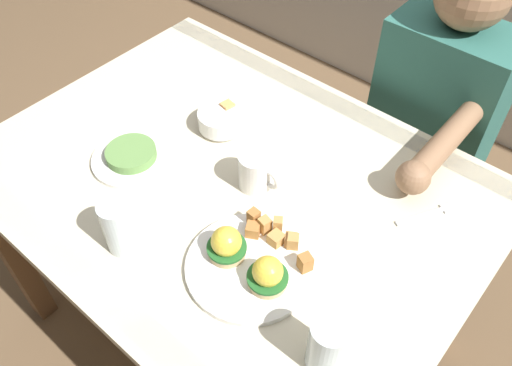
{
  "coord_description": "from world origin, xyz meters",
  "views": [
    {
      "loc": [
        0.61,
        -0.61,
        1.67
      ],
      "look_at": [
        0.08,
        0.0,
        0.78
      ],
      "focal_mm": 37.0,
      "sensor_mm": 36.0,
      "label": 1
    }
  ],
  "objects": [
    {
      "name": "fork",
      "position": [
        0.42,
        0.21,
        0.74
      ],
      "size": [
        0.09,
        0.14,
        0.0
      ],
      "color": "silver",
      "rests_on": "dining_table"
    },
    {
      "name": "coffee_mug",
      "position": [
        0.06,
        0.02,
        0.79
      ],
      "size": [
        0.11,
        0.08,
        0.09
      ],
      "color": "white",
      "rests_on": "dining_table"
    },
    {
      "name": "ground_plane",
      "position": [
        0.0,
        0.0,
        0.0
      ],
      "size": [
        6.0,
        6.0,
        0.0
      ],
      "primitive_type": "plane",
      "color": "brown"
    },
    {
      "name": "dining_table",
      "position": [
        0.0,
        0.0,
        0.63
      ],
      "size": [
        1.2,
        0.9,
        0.74
      ],
      "color": "beige",
      "rests_on": "ground_plane"
    },
    {
      "name": "fruit_bowl",
      "position": [
        -0.14,
        0.12,
        0.77
      ],
      "size": [
        0.12,
        0.12,
        0.06
      ],
      "color": "white",
      "rests_on": "dining_table"
    },
    {
      "name": "water_glass_near",
      "position": [
        0.44,
        -0.23,
        0.8
      ],
      "size": [
        0.07,
        0.07,
        0.13
      ],
      "color": "silver",
      "rests_on": "dining_table"
    },
    {
      "name": "side_plate",
      "position": [
        -0.22,
        -0.11,
        0.75
      ],
      "size": [
        0.2,
        0.2,
        0.04
      ],
      "color": "white",
      "rests_on": "dining_table"
    },
    {
      "name": "diner_person",
      "position": [
        0.24,
        0.6,
        0.65
      ],
      "size": [
        0.34,
        0.54,
        1.14
      ],
      "color": "#33333D",
      "rests_on": "ground_plane"
    },
    {
      "name": "eggs_benedict_plate",
      "position": [
        0.2,
        -0.16,
        0.76
      ],
      "size": [
        0.27,
        0.27,
        0.09
      ],
      "color": "white",
      "rests_on": "dining_table"
    },
    {
      "name": "water_glass_far",
      "position": [
        -0.04,
        -0.29,
        0.8
      ],
      "size": [
        0.07,
        0.07,
        0.13
      ],
      "color": "silver",
      "rests_on": "dining_table"
    }
  ]
}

